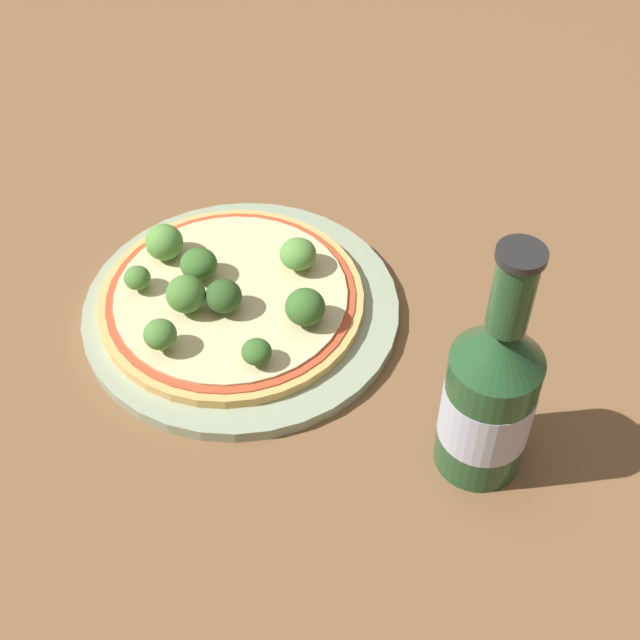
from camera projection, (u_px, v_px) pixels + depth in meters
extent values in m
plane|color=brown|center=(233.00, 312.00, 0.84)|extent=(3.00, 3.00, 0.00)
cylinder|color=#93A384|center=(243.00, 306.00, 0.84)|extent=(0.29, 0.29, 0.01)
cylinder|color=tan|center=(228.00, 302.00, 0.82)|extent=(0.25, 0.25, 0.01)
cylinder|color=#B74728|center=(228.00, 297.00, 0.82)|extent=(0.23, 0.23, 0.00)
cylinder|color=beige|center=(228.00, 296.00, 0.82)|extent=(0.22, 0.22, 0.00)
cylinder|color=#89A866|center=(200.00, 273.00, 0.83)|extent=(0.01, 0.01, 0.01)
ellipsoid|color=#386628|center=(199.00, 264.00, 0.82)|extent=(0.03, 0.03, 0.03)
cylinder|color=#89A866|center=(166.00, 253.00, 0.85)|extent=(0.01, 0.01, 0.01)
ellipsoid|color=#568E3D|center=(164.00, 242.00, 0.84)|extent=(0.04, 0.04, 0.03)
cylinder|color=#89A866|center=(305.00, 318.00, 0.79)|extent=(0.01, 0.01, 0.01)
ellipsoid|color=#386628|center=(305.00, 307.00, 0.78)|extent=(0.04, 0.04, 0.03)
cylinder|color=#89A866|center=(162.00, 344.00, 0.77)|extent=(0.01, 0.01, 0.01)
ellipsoid|color=#477A33|center=(160.00, 334.00, 0.76)|extent=(0.03, 0.03, 0.03)
cylinder|color=#89A866|center=(187.00, 305.00, 0.80)|extent=(0.01, 0.01, 0.01)
ellipsoid|color=#477A33|center=(186.00, 294.00, 0.79)|extent=(0.04, 0.04, 0.03)
cylinder|color=#89A866|center=(257.00, 359.00, 0.76)|extent=(0.01, 0.01, 0.01)
ellipsoid|color=#386628|center=(257.00, 352.00, 0.75)|extent=(0.03, 0.03, 0.02)
cylinder|color=#89A866|center=(229.00, 307.00, 0.80)|extent=(0.01, 0.01, 0.01)
ellipsoid|color=#2D5123|center=(228.00, 297.00, 0.79)|extent=(0.03, 0.03, 0.03)
cylinder|color=#89A866|center=(298.00, 264.00, 0.84)|extent=(0.01, 0.01, 0.01)
ellipsoid|color=#568E3D|center=(298.00, 254.00, 0.83)|extent=(0.03, 0.03, 0.03)
cylinder|color=#89A866|center=(139.00, 286.00, 0.82)|extent=(0.01, 0.01, 0.01)
ellipsoid|color=#477A33|center=(137.00, 278.00, 0.81)|extent=(0.02, 0.02, 0.02)
cylinder|color=#234C28|center=(486.00, 411.00, 0.68)|extent=(0.07, 0.07, 0.12)
cylinder|color=#B2BCD1|center=(486.00, 409.00, 0.68)|extent=(0.07, 0.07, 0.05)
cone|color=#234C28|center=(502.00, 343.00, 0.62)|extent=(0.07, 0.07, 0.04)
cylinder|color=#234C28|center=(513.00, 293.00, 0.59)|extent=(0.03, 0.03, 0.06)
cylinder|color=black|center=(522.00, 255.00, 0.56)|extent=(0.03, 0.03, 0.01)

